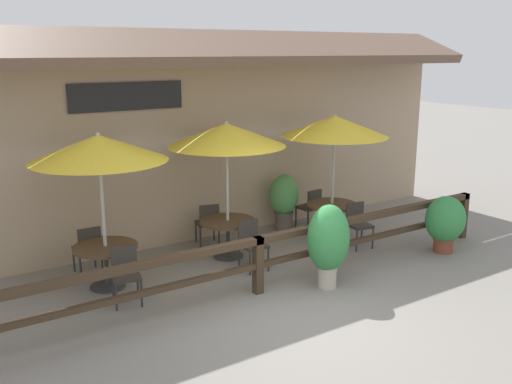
{
  "coord_description": "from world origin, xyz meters",
  "views": [
    {
      "loc": [
        -4.74,
        -6.08,
        3.83
      ],
      "look_at": [
        0.33,
        1.61,
        1.52
      ],
      "focal_mm": 40.0,
      "sensor_mm": 36.0,
      "label": 1
    }
  ],
  "objects_px": {
    "patio_umbrella_far": "(335,126)",
    "chair_far_streetside": "(358,222)",
    "chair_middle_wallside": "(208,222)",
    "patio_umbrella_near": "(99,148)",
    "chair_near_streetside": "(126,272)",
    "chair_near_wallside": "(88,247)",
    "chair_middle_streetside": "(252,242)",
    "potted_plant_corner_fern": "(445,221)",
    "dining_table_near": "(106,254)",
    "potted_plant_tall_tropical": "(328,241)",
    "patio_umbrella_middle": "(227,135)",
    "dining_table_far": "(332,210)",
    "potted_plant_broad_leaf": "(284,199)",
    "chair_far_wallside": "(310,206)",
    "dining_table_middle": "(228,227)"
  },
  "relations": [
    {
      "from": "chair_middle_streetside",
      "to": "potted_plant_broad_leaf",
      "type": "relative_size",
      "value": 0.71
    },
    {
      "from": "patio_umbrella_middle",
      "to": "chair_middle_wallside",
      "type": "bearing_deg",
      "value": 90.6
    },
    {
      "from": "patio_umbrella_near",
      "to": "potted_plant_tall_tropical",
      "type": "bearing_deg",
      "value": -33.32
    },
    {
      "from": "patio_umbrella_far",
      "to": "potted_plant_tall_tropical",
      "type": "relative_size",
      "value": 1.83
    },
    {
      "from": "dining_table_far",
      "to": "dining_table_near",
      "type": "bearing_deg",
      "value": 179.63
    },
    {
      "from": "dining_table_far",
      "to": "potted_plant_broad_leaf",
      "type": "distance_m",
      "value": 1.11
    },
    {
      "from": "potted_plant_broad_leaf",
      "to": "potted_plant_tall_tropical",
      "type": "bearing_deg",
      "value": -113.07
    },
    {
      "from": "chair_near_wallside",
      "to": "chair_middle_streetside",
      "type": "relative_size",
      "value": 1.0
    },
    {
      "from": "chair_middle_wallside",
      "to": "patio_umbrella_near",
      "type": "bearing_deg",
      "value": 34.61
    },
    {
      "from": "chair_near_wallside",
      "to": "chair_far_wallside",
      "type": "xyz_separation_m",
      "value": [
        4.92,
        -0.02,
        0.0
      ]
    },
    {
      "from": "patio_umbrella_far",
      "to": "dining_table_far",
      "type": "bearing_deg",
      "value": 26.57
    },
    {
      "from": "patio_umbrella_middle",
      "to": "chair_far_wallside",
      "type": "height_order",
      "value": "patio_umbrella_middle"
    },
    {
      "from": "patio_umbrella_near",
      "to": "chair_near_wallside",
      "type": "xyz_separation_m",
      "value": [
        -0.07,
        0.73,
        -1.84
      ]
    },
    {
      "from": "patio_umbrella_far",
      "to": "chair_far_streetside",
      "type": "distance_m",
      "value": 1.98
    },
    {
      "from": "chair_near_wallside",
      "to": "dining_table_near",
      "type": "bearing_deg",
      "value": 95.03
    },
    {
      "from": "chair_middle_streetside",
      "to": "dining_table_far",
      "type": "relative_size",
      "value": 0.84
    },
    {
      "from": "dining_table_far",
      "to": "potted_plant_tall_tropical",
      "type": "relative_size",
      "value": 0.74
    },
    {
      "from": "chair_near_streetside",
      "to": "chair_near_wallside",
      "type": "height_order",
      "value": "same"
    },
    {
      "from": "chair_middle_streetside",
      "to": "chair_far_wallside",
      "type": "bearing_deg",
      "value": 31.01
    },
    {
      "from": "patio_umbrella_middle",
      "to": "chair_far_wallside",
      "type": "relative_size",
      "value": 2.94
    },
    {
      "from": "dining_table_far",
      "to": "chair_middle_wallside",
      "type": "bearing_deg",
      "value": 158.86
    },
    {
      "from": "dining_table_near",
      "to": "potted_plant_corner_fern",
      "type": "xyz_separation_m",
      "value": [
        6.04,
        -1.93,
        0.04
      ]
    },
    {
      "from": "patio_umbrella_near",
      "to": "chair_near_streetside",
      "type": "height_order",
      "value": "patio_umbrella_near"
    },
    {
      "from": "dining_table_far",
      "to": "patio_umbrella_far",
      "type": "bearing_deg",
      "value": -153.43
    },
    {
      "from": "potted_plant_corner_fern",
      "to": "patio_umbrella_far",
      "type": "bearing_deg",
      "value": 122.63
    },
    {
      "from": "chair_near_streetside",
      "to": "chair_middle_streetside",
      "type": "height_order",
      "value": "same"
    },
    {
      "from": "dining_table_middle",
      "to": "patio_umbrella_far",
      "type": "relative_size",
      "value": 0.41
    },
    {
      "from": "patio_umbrella_near",
      "to": "chair_far_wallside",
      "type": "distance_m",
      "value": 5.23
    },
    {
      "from": "dining_table_far",
      "to": "chair_middle_streetside",
      "type": "bearing_deg",
      "value": -166.02
    },
    {
      "from": "patio_umbrella_near",
      "to": "potted_plant_corner_fern",
      "type": "relative_size",
      "value": 2.32
    },
    {
      "from": "chair_far_streetside",
      "to": "potted_plant_tall_tropical",
      "type": "relative_size",
      "value": 0.62
    },
    {
      "from": "chair_middle_wallside",
      "to": "dining_table_far",
      "type": "distance_m",
      "value": 2.6
    },
    {
      "from": "patio_umbrella_near",
      "to": "chair_far_streetside",
      "type": "bearing_deg",
      "value": -9.01
    },
    {
      "from": "chair_middle_wallside",
      "to": "chair_near_streetside",
      "type": "bearing_deg",
      "value": 48.88
    },
    {
      "from": "potted_plant_tall_tropical",
      "to": "potted_plant_broad_leaf",
      "type": "xyz_separation_m",
      "value": [
        1.25,
        2.93,
        -0.12
      ]
    },
    {
      "from": "chair_middle_wallside",
      "to": "potted_plant_corner_fern",
      "type": "xyz_separation_m",
      "value": [
        3.64,
        -2.84,
        0.12
      ]
    },
    {
      "from": "chair_middle_wallside",
      "to": "potted_plant_broad_leaf",
      "type": "xyz_separation_m",
      "value": [
        1.89,
        0.03,
        0.19
      ]
    },
    {
      "from": "chair_middle_wallside",
      "to": "chair_far_wallside",
      "type": "bearing_deg",
      "value": -170.76
    },
    {
      "from": "chair_near_streetside",
      "to": "patio_umbrella_middle",
      "type": "height_order",
      "value": "patio_umbrella_middle"
    },
    {
      "from": "chair_near_streetside",
      "to": "potted_plant_tall_tropical",
      "type": "bearing_deg",
      "value": -9.43
    },
    {
      "from": "chair_middle_wallside",
      "to": "potted_plant_broad_leaf",
      "type": "bearing_deg",
      "value": -165.29
    },
    {
      "from": "dining_table_near",
      "to": "patio_umbrella_far",
      "type": "distance_m",
      "value": 5.13
    },
    {
      "from": "chair_middle_wallside",
      "to": "chair_far_streetside",
      "type": "distance_m",
      "value": 2.99
    },
    {
      "from": "chair_near_wallside",
      "to": "chair_near_streetside",
      "type": "bearing_deg",
      "value": 94.34
    },
    {
      "from": "potted_plant_broad_leaf",
      "to": "dining_table_near",
      "type": "bearing_deg",
      "value": -167.72
    },
    {
      "from": "potted_plant_tall_tropical",
      "to": "potted_plant_broad_leaf",
      "type": "relative_size",
      "value": 1.15
    },
    {
      "from": "patio_umbrella_middle",
      "to": "chair_far_streetside",
      "type": "height_order",
      "value": "patio_umbrella_middle"
    },
    {
      "from": "dining_table_near",
      "to": "potted_plant_tall_tropical",
      "type": "xyz_separation_m",
      "value": [
        3.04,
        -2.0,
        0.22
      ]
    },
    {
      "from": "chair_middle_streetside",
      "to": "potted_plant_tall_tropical",
      "type": "relative_size",
      "value": 0.62
    },
    {
      "from": "dining_table_near",
      "to": "chair_far_streetside",
      "type": "bearing_deg",
      "value": -9.01
    }
  ]
}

